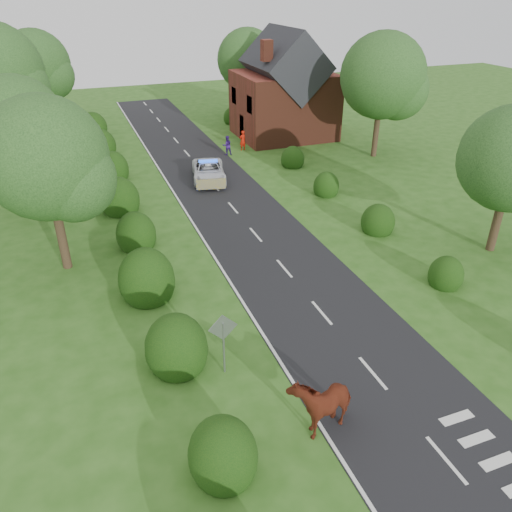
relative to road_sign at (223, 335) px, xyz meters
name	(u,v)px	position (x,y,z in m)	size (l,w,h in m)	color
ground	(373,373)	(5.00, -2.00, -1.65)	(120.00, 120.00, 0.00)	#2C5A18
road	(238,214)	(5.00, 13.00, -1.64)	(6.00, 70.00, 0.02)	black
road_markings	(223,232)	(3.40, 10.93, -1.63)	(4.96, 70.00, 0.01)	white
hedgerow_left	(138,245)	(-1.51, 9.69, -0.91)	(2.75, 50.41, 3.00)	#11340E
hedgerow_right	(366,214)	(11.60, 9.21, -1.10)	(2.10, 45.78, 2.10)	#11340E
tree_left_a	(52,164)	(-4.75, 9.86, 3.69)	(5.74, 5.60, 8.38)	#332316
tree_left_b	(22,129)	(-6.25, 17.86, 3.39)	(5.74, 5.60, 8.07)	#332316
tree_left_c	(0,76)	(-7.70, 27.83, 4.88)	(6.97, 6.80, 10.22)	#332316
tree_left_d	(40,67)	(-5.23, 37.85, 3.98)	(6.15, 6.00, 8.89)	#332316
tree_right_b	(387,79)	(19.29, 19.84, 4.28)	(6.56, 6.40, 9.40)	#332316
tree_right_c	(251,62)	(14.27, 35.85, 3.69)	(6.15, 6.00, 8.58)	#332316
road_sign	(223,335)	(0.00, 0.00, 0.00)	(1.06, 0.08, 2.53)	gray
house	(284,93)	(14.49, 28.00, 2.13)	(8.00, 7.40, 9.17)	brown
cow	(321,403)	(2.15, -3.36, -0.81)	(1.25, 2.37, 1.68)	maroon
police_van	(209,171)	(4.98, 19.35, -0.99)	(3.15, 5.15, 1.47)	silver
pedestrian_red	(243,140)	(9.61, 25.25, -0.84)	(0.59, 0.39, 1.63)	red
pedestrian_purple	(227,145)	(8.01, 24.47, -0.87)	(0.76, 0.59, 1.56)	#35176C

